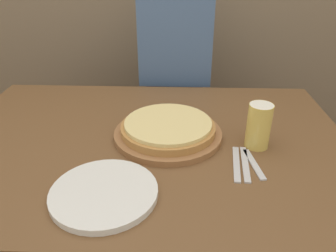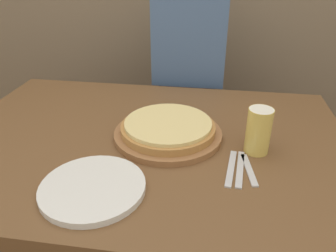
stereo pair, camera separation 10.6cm
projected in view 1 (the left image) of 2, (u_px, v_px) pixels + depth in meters
dining_table at (149, 225)px, 1.25m from camera, size 1.32×0.93×0.77m
pizza_on_board at (168, 130)px, 1.07m from camera, size 0.35×0.35×0.06m
beer_glass at (259, 124)px, 1.00m from camera, size 0.07×0.07×0.14m
dinner_plate at (104, 193)px, 0.82m from camera, size 0.27×0.27×0.02m
fork at (236, 164)px, 0.94m from camera, size 0.04×0.18×0.00m
dinner_knife at (245, 164)px, 0.94m from camera, size 0.03×0.18×0.00m
spoon at (254, 164)px, 0.94m from camera, size 0.04×0.15×0.00m
diner_person at (175, 96)px, 1.67m from camera, size 0.33×0.20×1.35m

